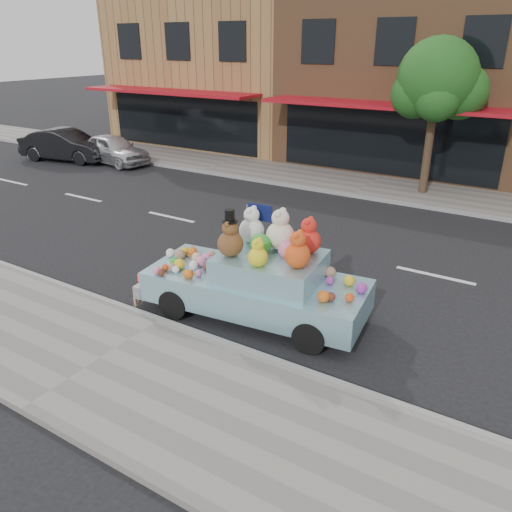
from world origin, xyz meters
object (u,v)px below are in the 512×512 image
Objects in this scene: street_tree at (438,85)px; art_car at (258,279)px; car_silver at (113,149)px; car_dark at (66,145)px.

street_tree reaches higher than art_car.
car_silver is 0.80× the size of art_car.
car_dark is at bearing 114.15° from car_silver.
art_car is at bearing -93.42° from street_tree.
car_silver is at bearing -84.39° from car_dark.
art_car reaches higher than car_dark.
street_tree is at bearing 80.18° from art_car.
car_dark is at bearing -169.31° from street_tree.
art_car is (14.65, -7.38, 0.10)m from car_dark.
art_car is at bearing -128.11° from car_dark.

